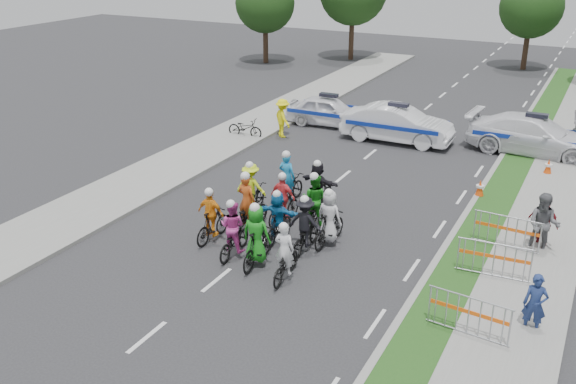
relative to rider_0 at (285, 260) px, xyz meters
The scene contains 33 objects.
ground 1.97m from the rider_0, 149.86° to the right, with size 90.00×90.00×0.00m, color #28282B.
curb_right 5.36m from the rider_0, 49.43° to the left, with size 0.20×60.00×0.12m, color gray.
grass_strip 5.84m from the rider_0, 44.19° to the left, with size 1.20×60.00×0.11m, color #1B4A17.
sidewalk_right 7.24m from the rider_0, 34.17° to the left, with size 2.40×60.00×0.13m, color gray.
sidewalk_left 9.10m from the rider_0, 153.49° to the left, with size 3.00×60.00×0.13m, color gray.
rider_0 is the anchor object (origin of this frame).
rider_1 1.13m from the rider_0, 163.18° to the left, with size 0.86×1.90×1.96m.
rider_2 2.06m from the rider_0, 164.94° to the left, with size 0.79×1.81×1.80m.
rider_3 3.25m from the rider_0, 161.09° to the left, with size 0.90×1.70×1.78m.
rider_4 1.78m from the rider_0, 97.66° to the left, with size 1.02×1.79×1.81m.
rider_5 2.28m from the rider_0, 122.84° to the left, with size 1.38×1.65×1.73m.
rider_6 3.33m from the rider_0, 138.44° to the left, with size 0.94×2.05×2.01m.
rider_7 2.47m from the rider_0, 84.71° to the left, with size 0.82×1.80×1.86m.
rider_8 3.42m from the rider_0, 101.42° to the left, with size 0.86×1.94×1.92m.
rider_9 3.63m from the rider_0, 118.28° to the left, with size 0.94×1.75×1.79m.
rider_10 4.57m from the rider_0, 131.79° to the left, with size 1.09×1.89×1.88m.
rider_11 4.83m from the rider_0, 104.17° to the left, with size 1.52×1.80×1.83m.
rider_12 5.26m from the rider_0, 116.61° to the left, with size 0.83×1.98×1.98m.
police_car_0 15.21m from the rider_0, 109.42° to the left, with size 1.68×4.17×1.42m, color white.
police_car_1 13.37m from the rider_0, 95.24° to the left, with size 1.73×4.97×1.64m, color white.
police_car_2 15.03m from the rider_0, 72.54° to the left, with size 2.27×5.59×1.62m, color white.
spectator_0 6.41m from the rider_0, ahead, with size 0.56×0.37×1.53m, color navy.
spectator_1 7.66m from the rider_0, 38.00° to the left, with size 0.93×0.73×1.92m, color #5B5C60.
spectator_2 7.92m from the rider_0, 40.93° to the left, with size 0.97×0.40×1.66m, color maroon.
marshal_hiviz 13.12m from the rider_0, 117.93° to the left, with size 1.16×0.66×1.79m, color #FCF20D.
barrier_0 5.10m from the rider_0, ahead, with size 2.00×0.50×1.12m, color #A5A8AD, non-canonical shape.
barrier_1 5.67m from the rider_0, 26.49° to the left, with size 2.00×0.50×1.12m, color #A5A8AD, non-canonical shape.
barrier_2 6.78m from the rider_0, 41.57° to the left, with size 2.00×0.50×1.12m, color #A5A8AD, non-canonical shape.
cone_0 9.00m from the rider_0, 66.87° to the left, with size 0.40×0.40×0.70m.
cone_1 12.95m from the rider_0, 65.19° to the left, with size 0.40×0.40×0.70m.
parked_bike 13.17m from the rider_0, 125.53° to the left, with size 0.60×1.71×0.90m, color black.
tree_0 31.45m from the rider_0, 120.01° to the left, with size 4.20×4.20×6.30m.
tree_4 33.28m from the rider_0, 87.62° to the left, with size 4.20×4.20×6.30m.
Camera 1 is at (8.77, -12.76, 8.89)m, focal length 40.00 mm.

